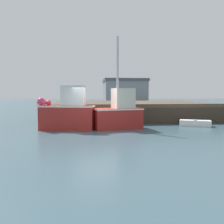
# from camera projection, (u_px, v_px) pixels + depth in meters

# --- Properties ---
(ground) EXTENTS (120.00, 160.00, 0.10)m
(ground) POSITION_uv_depth(u_px,v_px,m) (95.00, 133.00, 13.47)
(ground) COLOR #38515B
(pier) EXTENTS (12.64, 8.28, 1.41)m
(pier) POSITION_uv_depth(u_px,v_px,m) (130.00, 105.00, 20.32)
(pier) COLOR brown
(pier) RESTS_ON ground
(fishing_boat_near_left) EXTENTS (3.52, 1.70, 2.61)m
(fishing_boat_near_left) POSITION_uv_depth(u_px,v_px,m) (67.00, 112.00, 14.23)
(fishing_boat_near_left) COLOR maroon
(fishing_boat_near_left) RESTS_ON ground
(fishing_boat_near_right) EXTENTS (3.13, 1.89, 5.54)m
(fishing_boat_near_right) POSITION_uv_depth(u_px,v_px,m) (119.00, 113.00, 14.64)
(fishing_boat_near_right) COLOR maroon
(fishing_boat_near_right) RESTS_ON ground
(rowboat) EXTENTS (2.09, 1.52, 0.44)m
(rowboat) POSITION_uv_depth(u_px,v_px,m) (195.00, 123.00, 15.89)
(rowboat) COLOR white
(rowboat) RESTS_ON ground
(warehouse) EXTENTS (8.12, 6.36, 4.94)m
(warehouse) POSITION_uv_depth(u_px,v_px,m) (125.00, 92.00, 46.50)
(warehouse) COLOR gray
(warehouse) RESTS_ON ground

